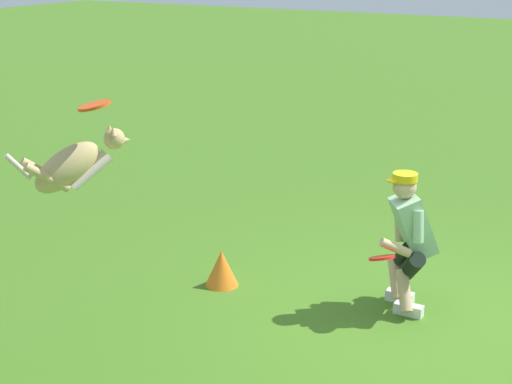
% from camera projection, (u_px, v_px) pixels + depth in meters
% --- Properties ---
extents(ground_plane, '(60.00, 60.00, 0.00)m').
position_uv_depth(ground_plane, '(430.00, 324.00, 6.96)').
color(ground_plane, '#41711E').
extents(person, '(0.55, 0.71, 1.29)m').
position_uv_depth(person, '(408.00, 237.00, 7.06)').
color(person, silver).
rests_on(person, ground_plane).
extents(dog, '(0.64, 0.85, 0.57)m').
position_uv_depth(dog, '(73.00, 165.00, 6.19)').
color(dog, tan).
extents(frisbee_flying, '(0.36, 0.36, 0.08)m').
position_uv_depth(frisbee_flying, '(94.00, 106.00, 6.05)').
color(frisbee_flying, '#EF4B11').
extents(frisbee_held, '(0.24, 0.25, 0.12)m').
position_uv_depth(frisbee_held, '(382.00, 258.00, 6.82)').
color(frisbee_held, red).
rests_on(frisbee_held, person).
extents(training_cone, '(0.33, 0.33, 0.36)m').
position_uv_depth(training_cone, '(222.00, 268.00, 7.69)').
color(training_cone, orange).
rests_on(training_cone, ground_plane).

